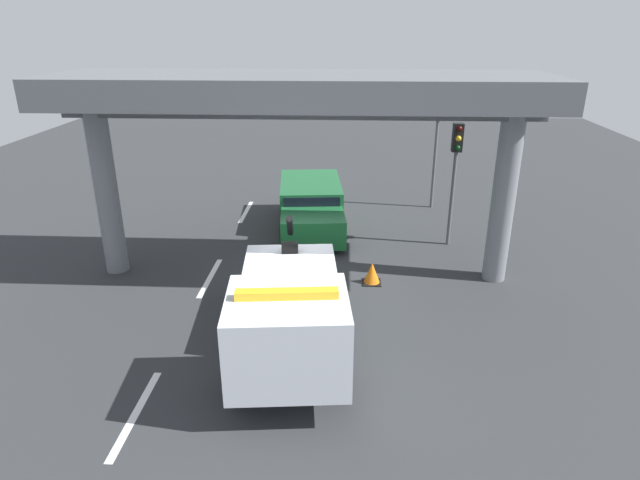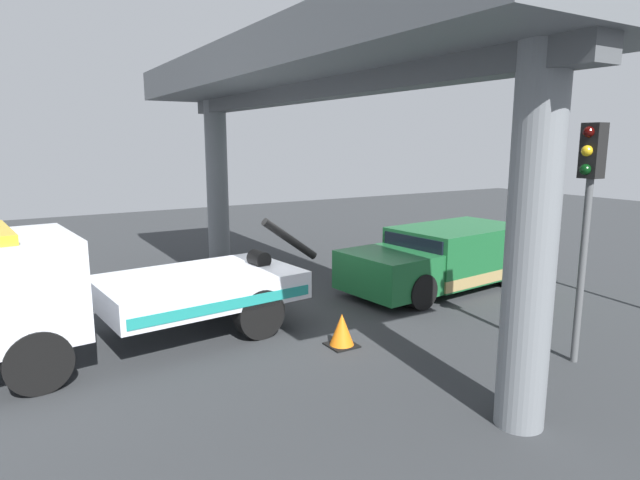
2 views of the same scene
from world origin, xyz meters
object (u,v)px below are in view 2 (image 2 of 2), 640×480
(traffic_light_far, at_px, (588,191))
(traffic_cone_orange, at_px, (342,331))
(towed_van_green, at_px, (443,258))
(tow_truck_white, at_px, (98,289))

(traffic_light_far, height_order, traffic_cone_orange, traffic_light_far)
(towed_van_green, height_order, traffic_light_far, traffic_light_far)
(towed_van_green, bearing_deg, traffic_light_far, 72.93)
(traffic_light_far, distance_m, traffic_cone_orange, 4.92)
(towed_van_green, relative_size, traffic_light_far, 1.31)
(traffic_light_far, bearing_deg, towed_van_green, -107.07)
(towed_van_green, bearing_deg, tow_truck_white, 0.55)
(tow_truck_white, bearing_deg, traffic_cone_orange, 153.15)
(towed_van_green, distance_m, traffic_cone_orange, 5.02)
(tow_truck_white, relative_size, traffic_light_far, 1.78)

